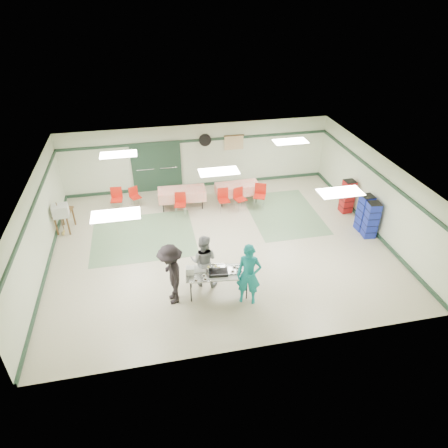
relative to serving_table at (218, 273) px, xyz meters
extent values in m
plane|color=#BCB397|center=(0.50, 2.38, -0.71)|extent=(11.00, 11.00, 0.00)
plane|color=white|center=(0.50, 2.38, 1.99)|extent=(11.00, 11.00, 0.00)
plane|color=beige|center=(0.50, 6.88, 0.64)|extent=(11.00, 0.00, 11.00)
plane|color=beige|center=(0.50, -2.12, 0.64)|extent=(11.00, 0.00, 11.00)
plane|color=beige|center=(-5.00, 2.38, 0.64)|extent=(0.00, 9.00, 9.00)
plane|color=beige|center=(6.00, 2.38, 0.64)|extent=(0.00, 9.00, 9.00)
cube|color=#1F3928|center=(0.50, 6.85, 1.34)|extent=(11.00, 0.06, 0.10)
cube|color=#1F3928|center=(0.50, 6.85, -0.65)|extent=(11.00, 0.06, 0.12)
cube|color=#1F3928|center=(-4.97, 2.38, 1.34)|extent=(0.06, 9.00, 0.10)
cube|color=#1F3928|center=(-4.97, 2.38, -0.65)|extent=(0.06, 9.00, 0.12)
cube|color=#1F3928|center=(5.97, 2.38, 1.34)|extent=(0.06, 9.00, 0.10)
cube|color=#1F3928|center=(5.97, 2.38, -0.65)|extent=(0.06, 9.00, 0.12)
cube|color=gray|center=(-2.00, 3.38, -0.71)|extent=(3.50, 3.00, 0.01)
cube|color=gray|center=(3.30, 3.88, -0.71)|extent=(2.50, 3.50, 0.01)
cube|color=gray|center=(-1.70, 6.82, 0.34)|extent=(0.90, 0.06, 2.10)
cube|color=gray|center=(-0.75, 6.82, 0.34)|extent=(0.90, 0.06, 2.10)
cube|color=#1F3928|center=(-1.23, 6.80, 0.34)|extent=(2.00, 0.03, 2.15)
cylinder|color=black|center=(0.80, 6.82, 1.34)|extent=(0.50, 0.10, 0.50)
cube|color=#D3BB84|center=(2.00, 6.82, 1.14)|extent=(0.80, 0.02, 0.60)
cube|color=beige|center=(0.00, 0.00, 0.03)|extent=(1.86, 0.94, 0.04)
cylinder|color=black|center=(-0.80, -0.19, -0.35)|extent=(0.04, 0.04, 0.72)
cylinder|color=black|center=(0.73, -0.38, -0.35)|extent=(0.04, 0.04, 0.72)
cylinder|color=black|center=(-0.73, 0.38, -0.35)|extent=(0.04, 0.04, 0.72)
cylinder|color=black|center=(0.80, 0.19, -0.35)|extent=(0.04, 0.04, 0.72)
cube|color=silver|center=(0.54, -0.03, 0.06)|extent=(0.57, 0.46, 0.02)
cube|color=silver|center=(-0.05, 0.13, 0.06)|extent=(0.59, 0.48, 0.02)
cube|color=silver|center=(-0.56, -0.17, 0.06)|extent=(0.58, 0.47, 0.02)
cube|color=black|center=(-0.01, -0.07, 0.09)|extent=(0.56, 0.39, 0.08)
cube|color=white|center=(-0.76, 0.09, 0.15)|extent=(0.25, 0.24, 0.21)
imported|color=teal|center=(0.75, -0.47, 0.20)|extent=(0.78, 0.64, 1.84)
imported|color=gray|center=(-0.32, 0.51, 0.11)|extent=(0.97, 0.87, 1.65)
imported|color=black|center=(-1.29, -0.04, 0.20)|extent=(0.78, 1.24, 1.83)
cube|color=red|center=(1.78, 5.19, 0.03)|extent=(1.71, 0.79, 0.05)
cube|color=red|center=(1.78, 5.19, -0.16)|extent=(1.71, 0.81, 0.40)
cylinder|color=black|center=(1.09, 4.88, -0.35)|extent=(0.04, 0.04, 0.72)
cylinder|color=black|center=(2.50, 4.93, -0.35)|extent=(0.04, 0.04, 0.72)
cylinder|color=black|center=(1.07, 5.44, -0.35)|extent=(0.04, 0.04, 0.72)
cylinder|color=black|center=(2.48, 5.49, -0.35)|extent=(0.04, 0.04, 0.72)
cube|color=red|center=(-0.42, 5.19, 0.03)|extent=(1.83, 0.85, 0.05)
cube|color=red|center=(-0.42, 5.19, -0.16)|extent=(1.83, 0.87, 0.40)
cylinder|color=black|center=(-1.18, 4.92, -0.35)|extent=(0.04, 0.04, 0.72)
cylinder|color=black|center=(0.32, 4.86, -0.35)|extent=(0.04, 0.04, 0.72)
cylinder|color=black|center=(-1.15, 5.52, -0.35)|extent=(0.04, 0.04, 0.72)
cylinder|color=black|center=(0.35, 5.46, -0.35)|extent=(0.04, 0.04, 0.72)
cube|color=red|center=(1.75, 4.54, -0.27)|extent=(0.50, 0.50, 0.04)
cube|color=red|center=(1.69, 4.71, -0.05)|extent=(0.39, 0.16, 0.40)
cylinder|color=silver|center=(1.64, 4.34, -0.50)|extent=(0.02, 0.02, 0.42)
cylinder|color=silver|center=(1.95, 4.44, -0.50)|extent=(0.02, 0.02, 0.42)
cylinder|color=silver|center=(1.55, 4.64, -0.50)|extent=(0.02, 0.02, 0.42)
cylinder|color=silver|center=(1.85, 4.74, -0.50)|extent=(0.02, 0.02, 0.42)
cube|color=red|center=(1.10, 4.54, -0.26)|extent=(0.42, 0.42, 0.04)
cube|color=red|center=(1.10, 4.73, -0.03)|extent=(0.42, 0.04, 0.41)
cylinder|color=silver|center=(0.94, 4.37, -0.50)|extent=(0.02, 0.02, 0.44)
cylinder|color=silver|center=(1.27, 4.37, -0.50)|extent=(0.02, 0.02, 0.44)
cylinder|color=silver|center=(0.94, 4.71, -0.50)|extent=(0.02, 0.02, 0.44)
cylinder|color=silver|center=(1.27, 4.70, -0.50)|extent=(0.02, 0.02, 0.44)
cube|color=red|center=(2.51, 4.54, -0.23)|extent=(0.58, 0.58, 0.04)
cube|color=red|center=(2.59, 4.72, 0.01)|extent=(0.42, 0.21, 0.44)
cylinder|color=silver|center=(2.28, 4.45, -0.48)|extent=(0.02, 0.02, 0.46)
cylinder|color=silver|center=(2.60, 4.31, -0.48)|extent=(0.02, 0.02, 0.46)
cylinder|color=silver|center=(2.42, 4.77, -0.48)|extent=(0.02, 0.02, 0.46)
cylinder|color=silver|center=(2.74, 4.63, -0.48)|extent=(0.02, 0.02, 0.46)
cube|color=red|center=(-0.56, 4.54, -0.26)|extent=(0.48, 0.48, 0.04)
cube|color=red|center=(-0.52, 4.72, -0.03)|extent=(0.41, 0.11, 0.41)
cylinder|color=silver|center=(-0.75, 4.41, -0.50)|extent=(0.02, 0.02, 0.43)
cylinder|color=silver|center=(-0.42, 4.35, -0.50)|extent=(0.02, 0.02, 0.43)
cylinder|color=silver|center=(-0.69, 4.73, -0.50)|extent=(0.02, 0.02, 0.43)
cylinder|color=silver|center=(-0.36, 4.67, -0.50)|extent=(0.02, 0.02, 0.43)
cube|color=red|center=(-2.18, 5.59, -0.31)|extent=(0.48, 0.48, 0.04)
cube|color=red|center=(-2.25, 5.74, -0.11)|extent=(0.35, 0.19, 0.36)
cylinder|color=silver|center=(-2.25, 5.40, -0.52)|extent=(0.02, 0.02, 0.38)
cylinder|color=silver|center=(-1.99, 5.52, -0.52)|extent=(0.02, 0.02, 0.38)
cylinder|color=silver|center=(-2.37, 5.66, -0.52)|extent=(0.02, 0.02, 0.38)
cylinder|color=silver|center=(-2.11, 5.78, -0.52)|extent=(0.02, 0.02, 0.38)
cube|color=red|center=(-2.88, 5.39, -0.25)|extent=(0.46, 0.46, 0.04)
cube|color=red|center=(-2.87, 5.58, -0.01)|extent=(0.43, 0.07, 0.43)
cylinder|color=silver|center=(-3.07, 5.23, -0.49)|extent=(0.02, 0.02, 0.45)
cylinder|color=silver|center=(-2.73, 5.21, -0.49)|extent=(0.02, 0.02, 0.45)
cylinder|color=silver|center=(-3.04, 5.57, -0.49)|extent=(0.02, 0.02, 0.45)
cylinder|color=silver|center=(-2.70, 5.55, -0.49)|extent=(0.02, 0.02, 0.45)
cube|color=#1A21A0|center=(5.65, 1.81, -0.06)|extent=(0.45, 0.45, 1.32)
cube|color=#A51710|center=(5.65, 3.55, -0.06)|extent=(0.42, 0.42, 1.30)
cube|color=#1A21A0|center=(5.65, 2.27, -0.04)|extent=(0.43, 0.43, 1.35)
cube|color=brown|center=(-4.65, 4.37, 0.01)|extent=(0.64, 0.87, 0.05)
cube|color=brown|center=(-4.91, 4.08, -0.36)|extent=(0.05, 0.05, 0.70)
cube|color=brown|center=(-4.50, 4.01, -0.36)|extent=(0.05, 0.05, 0.70)
cube|color=brown|center=(-4.80, 4.73, -0.36)|extent=(0.05, 0.05, 0.70)
cube|color=brown|center=(-4.39, 4.66, -0.36)|extent=(0.05, 0.05, 0.70)
cube|color=beige|center=(-4.65, 4.08, 0.23)|extent=(0.54, 0.49, 0.41)
cylinder|color=brown|center=(-4.73, 4.17, -0.06)|extent=(0.07, 0.21, 1.25)
camera|label=1|loc=(-1.60, -8.48, 7.03)|focal=32.00mm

